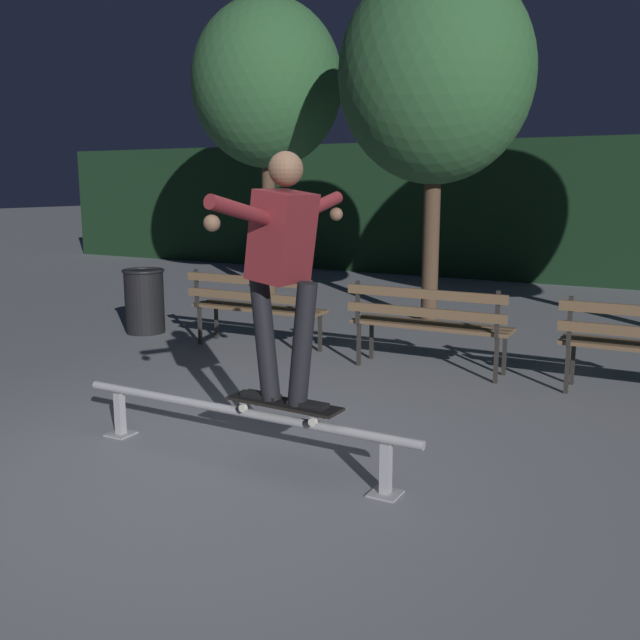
{
  "coord_description": "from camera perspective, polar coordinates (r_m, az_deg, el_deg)",
  "views": [
    {
      "loc": [
        2.65,
        -3.39,
        1.83
      ],
      "look_at": [
        0.18,
        1.08,
        0.85
      ],
      "focal_mm": 39.75,
      "sensor_mm": 36.0,
      "label": 1
    }
  ],
  "objects": [
    {
      "name": "skateboarder",
      "position": [
        4.34,
        -3.0,
        5.05
      ],
      "size": [
        0.62,
        1.41,
        1.56
      ],
      "color": "black",
      "rests_on": "skateboard"
    },
    {
      "name": "ground_plane",
      "position": [
        4.67,
        -8.55,
        -12.31
      ],
      "size": [
        90.0,
        90.0,
        0.0
      ],
      "primitive_type": "plane",
      "color": "slate"
    },
    {
      "name": "tree_far_left",
      "position": [
        12.09,
        -4.28,
        18.38
      ],
      "size": [
        2.44,
        2.44,
        4.77
      ],
      "color": "#4C3828",
      "rests_on": "ground"
    },
    {
      "name": "park_bench_left_center",
      "position": [
        7.0,
        8.68,
        0.09
      ],
      "size": [
        1.61,
        0.44,
        0.88
      ],
      "color": "#282623",
      "rests_on": "ground"
    },
    {
      "name": "hedge_backdrop",
      "position": [
        14.32,
        18.44,
        8.34
      ],
      "size": [
        24.0,
        1.2,
        2.66
      ],
      "primitive_type": "cube",
      "color": "black",
      "rests_on": "ground"
    },
    {
      "name": "tree_behind_benches",
      "position": [
        9.67,
        9.3,
        18.82
      ],
      "size": [
        2.5,
        2.5,
        4.58
      ],
      "color": "#4C3828",
      "rests_on": "ground"
    },
    {
      "name": "grind_rail",
      "position": [
        4.78,
        -6.61,
        -7.96
      ],
      "size": [
        2.61,
        0.18,
        0.38
      ],
      "color": "#9E9EA3",
      "rests_on": "ground"
    },
    {
      "name": "skateboard",
      "position": [
        4.54,
        -2.92,
        -6.79
      ],
      "size": [
        0.79,
        0.23,
        0.09
      ],
      "color": "black",
      "rests_on": "grind_rail"
    },
    {
      "name": "trash_can",
      "position": [
        9.08,
        -13.95,
        1.57
      ],
      "size": [
        0.52,
        0.52,
        0.8
      ],
      "color": "black",
      "rests_on": "ground"
    },
    {
      "name": "park_bench_leftmost",
      "position": [
        7.92,
        -5.33,
        1.43
      ],
      "size": [
        1.61,
        0.44,
        0.88
      ],
      "color": "#282623",
      "rests_on": "ground"
    }
  ]
}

